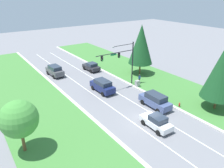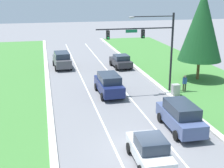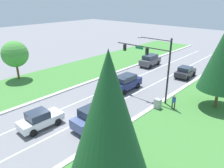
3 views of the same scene
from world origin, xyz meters
name	(u,v)px [view 1 (image 1 of 3)]	position (x,y,z in m)	size (l,w,h in m)	color
ground_plane	(147,121)	(0.00, 0.00, 0.00)	(160.00, 160.00, 0.00)	slate
curb_strip_right	(176,108)	(5.65, 0.00, 0.07)	(0.50, 90.00, 0.15)	beige
curb_strip_left	(112,135)	(-5.65, 0.00, 0.07)	(0.50, 90.00, 0.15)	beige
grass_verge_right	(199,99)	(10.90, 0.00, 0.04)	(10.00, 90.00, 0.08)	#427F38
grass_verge_left	(70,153)	(-10.90, 0.00, 0.04)	(10.00, 90.00, 0.08)	#427F38
lane_stripe_inner_left	(137,125)	(-1.80, 0.00, 0.00)	(0.14, 81.00, 0.01)	white
lane_stripe_inner_right	(157,117)	(1.80, 0.00, 0.00)	(0.14, 81.00, 0.01)	white
traffic_signal_mast	(123,58)	(4.06, 10.69, 5.11)	(7.48, 0.41, 7.66)	black
navy_suv	(102,86)	(0.06, 10.88, 1.06)	(2.23, 4.99, 2.04)	navy
slate_blue_suv	(155,100)	(3.44, 2.11, 1.06)	(2.14, 5.10, 2.06)	#475684
graphite_suv	(55,71)	(-3.64, 22.54, 1.07)	(2.30, 4.82, 2.06)	#4C4C51
white_sedan	(156,122)	(-0.21, -1.75, 0.86)	(2.06, 4.24, 1.74)	white
charcoal_sedan	(91,67)	(3.79, 21.07, 0.86)	(2.33, 4.29, 1.70)	#28282D
utility_cabinet	(137,84)	(6.12, 9.06, 0.59)	(0.70, 0.60, 1.17)	#9E9E99
pedestrian	(139,78)	(7.51, 10.10, 0.94)	(0.43, 0.32, 1.69)	#42382D
fire_hydrant	(179,105)	(6.35, 0.06, 0.34)	(0.34, 0.20, 0.70)	red
conifer_near_right_tree	(222,71)	(10.06, -3.15, 5.67)	(4.70, 4.70, 9.43)	brown
oak_near_left_tree	(19,119)	(-14.59, 3.13, 3.91)	(3.84, 3.84, 5.85)	brown
conifer_far_right_tree	(141,44)	(10.82, 13.76, 6.04)	(4.71, 4.71, 9.81)	brown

